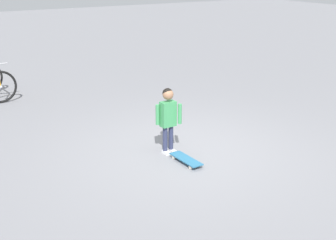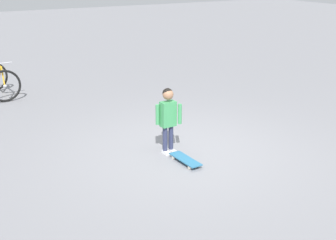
# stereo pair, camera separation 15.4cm
# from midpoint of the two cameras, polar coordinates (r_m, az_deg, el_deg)

# --- Properties ---
(ground_plane) EXTENTS (50.00, 50.00, 0.00)m
(ground_plane) POSITION_cam_midpoint_polar(r_m,az_deg,el_deg) (7.31, 3.16, -4.00)
(ground_plane) COLOR gray
(child_person) EXTENTS (0.38, 0.21, 1.06)m
(child_person) POSITION_cam_midpoint_polar(r_m,az_deg,el_deg) (7.04, 0.63, 0.81)
(child_person) COLOR #2D3351
(child_person) RESTS_ON ground
(skateboard) EXTENTS (0.21, 0.63, 0.07)m
(skateboard) POSITION_cam_midpoint_polar(r_m,az_deg,el_deg) (6.88, 2.85, -4.98)
(skateboard) COLOR teal
(skateboard) RESTS_ON ground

